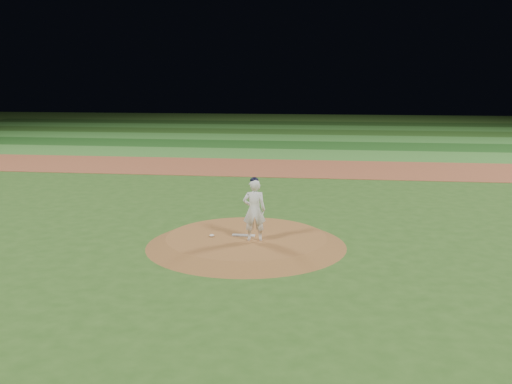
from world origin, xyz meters
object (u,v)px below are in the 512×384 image
pitchers_mound (246,241)px  rosin_bag (212,235)px  pitching_rubber (244,235)px  pitcher_on_mound (254,210)px

pitchers_mound → rosin_bag: (-0.93, -0.17, 0.16)m
rosin_bag → pitching_rubber: bearing=13.3°
pitchers_mound → rosin_bag: 0.96m
pitchers_mound → pitcher_on_mound: size_ratio=3.19×
pitchers_mound → rosin_bag: bearing=-169.5°
pitching_rubber → pitcher_on_mound: size_ratio=0.37×
pitching_rubber → pitcher_on_mound: pitcher_on_mound is taller
pitching_rubber → rosin_bag: rosin_bag is taller
pitching_rubber → pitchers_mound: bearing=-19.1°
pitchers_mound → pitching_rubber: pitching_rubber is taller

